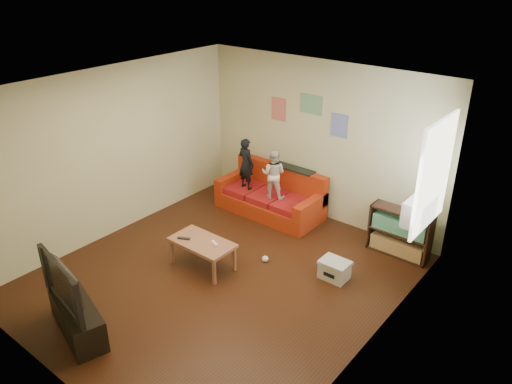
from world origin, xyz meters
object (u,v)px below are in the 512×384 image
Objects in this scene: sofa at (272,197)px; child_a at (246,164)px; bookshelf at (399,235)px; coffee_table at (202,245)px; child_b at (273,174)px; tv_stand at (77,317)px; television at (70,282)px; file_box at (334,270)px.

child_a is at bearing -160.03° from sofa.
bookshelf is (2.35, 0.09, 0.06)m from sofa.
sofa is at bearing 97.44° from coffee_table.
child_a is 0.97× the size of coffee_table.
sofa is 2.36m from bookshelf.
sofa is at bearing -67.86° from child_b.
sofa is 3.99m from tv_stand.
child_b is at bearing -47.96° from sofa.
sofa is 1.73× the size of television.
file_box is (1.78, -0.91, -0.68)m from child_b.
child_b is 0.91× the size of coffee_table.
child_b is 3.82m from television.
child_a is 0.85× the size of television.
coffee_table is 0.87× the size of television.
tv_stand is (0.52, -3.82, -0.65)m from child_a.
television is (0.00, 0.00, 0.52)m from tv_stand.
bookshelf is 4.67m from tv_stand.
tv_stand is 0.52m from television.
bookshelf is at bearing 77.13° from tv_stand.
coffee_table is at bearing 94.97° from television.
child_a is 0.83× the size of tv_stand.
child_b is 3.87m from tv_stand.
child_b reaches higher than coffee_table.
television is (0.07, -3.99, 0.46)m from sofa.
television is (-0.08, -3.82, -0.09)m from child_b.
television reaches higher than tv_stand.
sofa is at bearing -153.85° from child_a.
television is (-0.20, -1.96, 0.37)m from coffee_table.
file_box is (2.38, -0.91, -0.71)m from child_a.
sofa reaches higher than file_box.
bookshelf is at bearing 69.68° from file_box.
bookshelf is 0.86× the size of television.
child_a is at bearing 114.17° from tv_stand.
child_a reaches higher than coffee_table.
bookshelf reaches higher than file_box.
file_box is at bearing -110.32° from bookshelf.
coffee_table is at bearing -150.23° from file_box.
television is (-1.86, -2.91, 0.59)m from file_box.
child_b is 0.92× the size of bookshelf.
sofa is 1.68× the size of tv_stand.
tv_stand is (-0.08, -3.82, -0.62)m from child_b.
sofa reaches higher than tv_stand.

